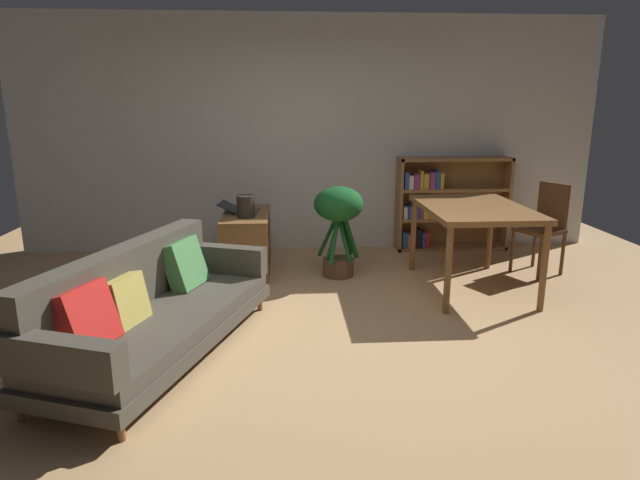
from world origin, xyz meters
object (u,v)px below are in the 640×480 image
Objects in this scene: fabric_couch at (150,307)px; dining_chair_near at (544,224)px; potted_floor_plant at (339,216)px; bookshelf at (444,204)px; dining_table at (474,214)px; open_laptop at (241,210)px; desk_speaker at (246,206)px; media_console at (247,243)px.

dining_chair_near is at bearing 24.67° from fabric_couch.
potted_floor_plant is at bearing 48.41° from fabric_couch.
fabric_couch is 3.92m from bookshelf.
potted_floor_plant reaches higher than dining_table.
dining_chair_near is at bearing -53.66° from bookshelf.
dining_chair_near reaches higher than dining_table.
dining_chair_near reaches higher than open_laptop.
fabric_couch is 1.80m from desk_speaker.
open_laptop is 0.46× the size of dining_chair_near.
bookshelf is at bearing 17.81° from open_laptop.
fabric_couch is at bearing -155.33° from dining_chair_near.
media_console is 2.37× the size of open_laptop.
open_laptop is at bearing 105.36° from desk_speaker.
fabric_couch is at bearing -155.92° from dining_table.
open_laptop is at bearing -162.19° from bookshelf.
bookshelf is at bearing 126.34° from dining_chair_near.
dining_table is 1.43× the size of dining_chair_near.
media_console is at bearing 168.50° from potted_floor_plant.
desk_speaker is at bearing -74.64° from open_laptop.
bookshelf is at bearing 19.60° from media_console.
fabric_couch is 10.31× the size of desk_speaker.
potted_floor_plant is at bearing 0.67° from desk_speaker.
media_console is 0.76× the size of bookshelf.
bookshelf is at bearing 43.25° from fabric_couch.
open_laptop is (0.49, 1.93, 0.31)m from fabric_couch.
dining_table is 1.04m from dining_chair_near.
open_laptop is 3.13m from dining_chair_near.
fabric_couch is 2.01m from open_laptop.
potted_floor_plant reaches higher than media_console.
dining_chair_near is (2.12, -0.02, -0.10)m from potted_floor_plant.
dining_table reaches higher than fabric_couch.
desk_speaker is 0.23× the size of potted_floor_plant.
bookshelf is at bearing 24.04° from desk_speaker.
dining_chair_near is (3.61, 1.66, 0.18)m from fabric_couch.
open_laptop is at bearing 165.76° from potted_floor_plant.
dining_chair_near is at bearing -4.94° from open_laptop.
potted_floor_plant is 0.99× the size of dining_chair_near.
fabric_couch is at bearing -136.75° from bookshelf.
fabric_couch is 1.67× the size of dining_table.
media_console is 0.47m from desk_speaker.
potted_floor_plant reaches higher than open_laptop.
bookshelf reaches higher than dining_chair_near.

